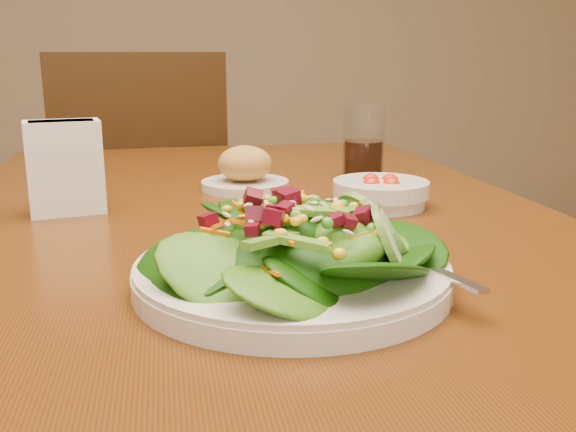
# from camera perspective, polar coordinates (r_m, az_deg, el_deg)

# --- Properties ---
(dining_table) EXTENTS (0.90, 1.40, 0.75)m
(dining_table) POSITION_cam_1_polar(r_m,az_deg,el_deg) (0.97, -3.55, -5.44)
(dining_table) COLOR #472A0E
(dining_table) RESTS_ON ground_plane
(chair_far) EXTENTS (0.50, 0.51, 0.98)m
(chair_far) POSITION_cam_1_polar(r_m,az_deg,el_deg) (1.81, -12.93, -0.72)
(chair_far) COLOR black
(chair_far) RESTS_ON ground_plane
(salad_plate) EXTENTS (0.31, 0.31, 0.09)m
(salad_plate) POSITION_cam_1_polar(r_m,az_deg,el_deg) (0.63, 1.30, -3.34)
(salad_plate) COLOR silver
(salad_plate) RESTS_ON dining_table
(bread_plate) EXTENTS (0.15, 0.15, 0.08)m
(bread_plate) POSITION_cam_1_polar(r_m,az_deg,el_deg) (1.09, -3.85, 3.96)
(bread_plate) COLOR silver
(bread_plate) RESTS_ON dining_table
(tomato_bowl) EXTENTS (0.14, 0.14, 0.05)m
(tomato_bowl) POSITION_cam_1_polar(r_m,az_deg,el_deg) (0.98, 8.23, 2.07)
(tomato_bowl) COLOR silver
(tomato_bowl) RESTS_ON dining_table
(drinking_glass) EXTENTS (0.08, 0.08, 0.14)m
(drinking_glass) POSITION_cam_1_polar(r_m,az_deg,el_deg) (1.21, 6.72, 6.21)
(drinking_glass) COLOR silver
(drinking_glass) RESTS_ON dining_table
(napkin_holder) EXTENTS (0.11, 0.07, 0.13)m
(napkin_holder) POSITION_cam_1_polar(r_m,az_deg,el_deg) (0.97, -19.22, 4.31)
(napkin_holder) COLOR white
(napkin_holder) RESTS_ON dining_table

